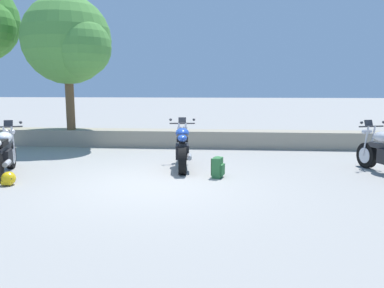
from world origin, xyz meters
TOP-DOWN VIEW (x-y plane):
  - ground_plane at (0.00, 0.00)m, footprint 120.00×120.00m
  - stone_wall at (0.00, 4.80)m, footprint 36.00×0.80m
  - motorcycle_white_near_left at (-3.44, 0.48)m, footprint 0.97×1.99m
  - motorcycle_blue_centre at (0.47, 1.62)m, footprint 0.69×2.07m
  - rider_backpack at (1.36, 0.64)m, footprint 0.31×0.34m
  - rider_helmet at (-2.85, -0.37)m, footprint 0.28×0.28m
  - leafy_tree_mid_left at (-3.46, 4.55)m, footprint 2.97×2.83m

SIDE VIEW (x-z plane):
  - ground_plane at x=0.00m, z-range 0.00..0.00m
  - rider_helmet at x=-2.85m, z-range 0.00..0.28m
  - rider_backpack at x=1.36m, z-range 0.01..0.48m
  - stone_wall at x=0.00m, z-range 0.00..0.55m
  - motorcycle_white_near_left at x=-3.44m, z-range -0.10..1.07m
  - motorcycle_blue_centre at x=0.47m, z-range -0.10..1.07m
  - leafy_tree_mid_left at x=-3.46m, z-range 1.23..5.55m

